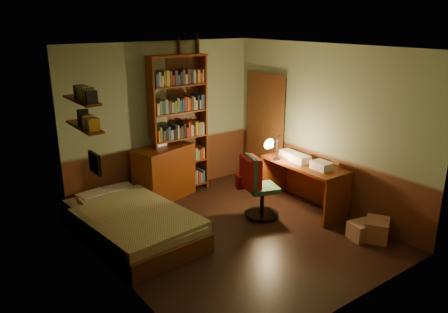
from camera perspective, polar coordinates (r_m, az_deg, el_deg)
floor at (r=6.36m, az=1.36°, el=-10.13°), size 3.50×4.00×0.02m
ceiling at (r=5.64m, az=1.56°, el=14.14°), size 3.50×4.00×0.02m
wall_back at (r=7.50m, az=-8.04°, el=4.75°), size 3.50×0.02×2.60m
wall_left at (r=5.03m, az=-14.60°, el=-2.15°), size 0.02×4.00×2.60m
wall_right at (r=7.05m, az=12.85°, el=3.64°), size 0.02×4.00×2.60m
wall_front at (r=4.54m, az=17.25°, el=-4.58°), size 3.50×0.02×2.60m
doorway at (r=7.97m, az=5.48°, el=3.40°), size 0.06×0.90×2.00m
door_trim at (r=7.95m, az=5.29°, el=3.36°), size 0.02×0.98×2.08m
bed at (r=6.34m, az=-12.13°, el=-7.24°), size 1.32×2.29×0.66m
dresser at (r=7.47m, az=-7.80°, el=-2.09°), size 1.11×0.77×0.90m
mini_stereo at (r=7.41m, az=-8.60°, el=1.89°), size 0.26×0.21×0.13m
bookshelf at (r=7.49m, az=-5.97°, el=3.97°), size 1.05×0.40×2.38m
bottle_left at (r=7.45m, az=-5.93°, el=14.00°), size 0.07×0.07×0.21m
bottle_right at (r=7.64m, az=-3.48°, el=14.28°), size 0.08×0.08×0.25m
desk at (r=7.13m, az=10.31°, el=-3.78°), size 0.62×1.44×0.77m
paper_stack at (r=7.28m, az=8.38°, el=0.40°), size 0.21×0.27×0.10m
desk_lamp at (r=7.03m, az=6.96°, el=1.78°), size 0.18×0.18×0.56m
office_chair at (r=6.68m, az=5.06°, el=-3.47°), size 0.67×0.63×1.11m
red_jacket at (r=6.33m, az=6.14°, el=2.77°), size 0.36×0.45×0.46m
wall_shelf_lower at (r=5.98m, az=-17.79°, el=3.72°), size 0.20×0.90×0.03m
wall_shelf_upper at (r=5.92m, az=-18.10°, el=7.01°), size 0.20×0.90×0.03m
framed_picture at (r=5.60m, az=-16.52°, el=-0.84°), size 0.04×0.32×0.26m
cardboard_box_a at (r=6.51m, az=19.33°, el=-9.01°), size 0.49×0.46×0.29m
cardboard_box_b at (r=6.47m, az=17.61°, el=-9.20°), size 0.40×0.35×0.24m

